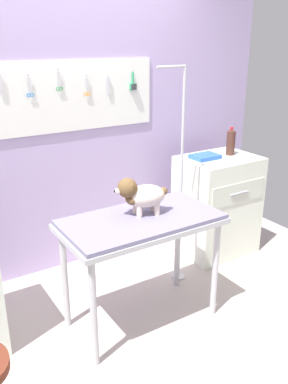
% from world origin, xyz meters
% --- Properties ---
extents(ground, '(4.40, 4.00, 0.04)m').
position_xyz_m(ground, '(0.00, 0.00, -0.02)').
color(ground, '#B1A49B').
extents(rear_wall_panel, '(4.00, 0.11, 2.30)m').
position_xyz_m(rear_wall_panel, '(0.00, 1.28, 1.16)').
color(rear_wall_panel, '#B19CCD').
rests_on(rear_wall_panel, ground).
extents(grooming_table, '(1.07, 0.56, 0.80)m').
position_xyz_m(grooming_table, '(0.07, 0.23, 0.71)').
color(grooming_table, '#B7B7BC').
rests_on(grooming_table, ground).
extents(grooming_arm, '(0.30, 0.11, 1.73)m').
position_xyz_m(grooming_arm, '(0.62, 0.53, 0.81)').
color(grooming_arm, '#B7B7BC').
rests_on(grooming_arm, ground).
extents(dog, '(0.36, 0.22, 0.27)m').
position_xyz_m(dog, '(0.09, 0.27, 0.94)').
color(dog, beige).
rests_on(dog, grooming_table).
extents(cabinet_right, '(0.68, 0.54, 0.92)m').
position_xyz_m(cabinet_right, '(1.22, 0.75, 0.46)').
color(cabinet_right, silver).
rests_on(cabinet_right, ground).
extents(soda_bottle, '(0.08, 0.08, 0.25)m').
position_xyz_m(soda_bottle, '(1.36, 0.77, 1.04)').
color(soda_bottle, '#47271F').
rests_on(soda_bottle, cabinet_right).
extents(supply_tray, '(0.24, 0.18, 0.04)m').
position_xyz_m(supply_tray, '(1.08, 0.79, 0.94)').
color(supply_tray, blue).
rests_on(supply_tray, cabinet_right).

